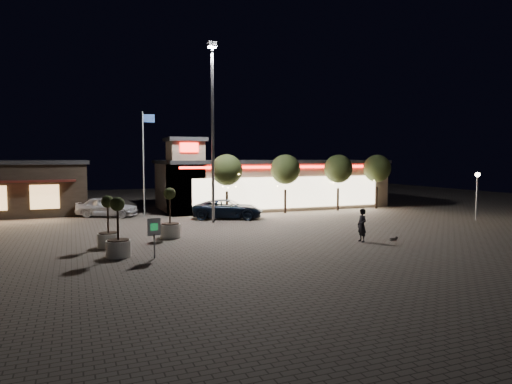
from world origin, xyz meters
name	(u,v)px	position (x,y,z in m)	size (l,w,h in m)	color
ground	(221,245)	(0.00, 0.00, 0.00)	(90.00, 90.00, 0.00)	#60574E
retail_building	(267,183)	(9.51, 15.82, 2.21)	(20.40, 8.40, 6.10)	gray
floodlight_pole	(213,121)	(2.00, 8.00, 7.02)	(0.60, 0.40, 12.38)	gray
flagpole	(145,155)	(-1.90, 13.00, 4.74)	(0.95, 0.10, 8.00)	white
lamp_post_east	(477,186)	(20.00, 2.00, 2.46)	(0.36, 0.36, 3.48)	gray
string_tree_a	(227,170)	(4.00, 11.00, 3.56)	(2.42, 2.42, 4.79)	#332319
string_tree_b	(285,170)	(9.00, 11.00, 3.56)	(2.42, 2.42, 4.79)	#332319
string_tree_c	(338,169)	(14.00, 11.00, 3.56)	(2.42, 2.42, 4.79)	#332319
string_tree_d	(377,169)	(18.00, 11.00, 3.56)	(2.42, 2.42, 4.79)	#332319
pickup_truck	(228,209)	(3.59, 9.54, 0.72)	(2.39, 5.18, 1.44)	black
white_sedan	(107,207)	(-4.65, 14.00, 0.78)	(1.84, 4.58, 1.56)	silver
pedestrian	(362,225)	(7.30, -2.03, 0.89)	(0.65, 0.43, 1.79)	black
dog	(394,239)	(8.65, -3.02, 0.24)	(0.45, 0.17, 0.24)	#59514C
planter_left	(108,231)	(-5.46, 1.45, 0.81)	(1.07, 1.07, 2.64)	silver
planter_mid	(118,238)	(-5.20, -0.99, 0.85)	(1.12, 1.12, 2.75)	silver
planter_right	(170,222)	(-2.01, 3.09, 0.88)	(1.16, 1.16, 2.84)	silver
valet_sign	(154,230)	(-3.73, -1.94, 1.27)	(0.60, 0.09, 1.82)	gray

